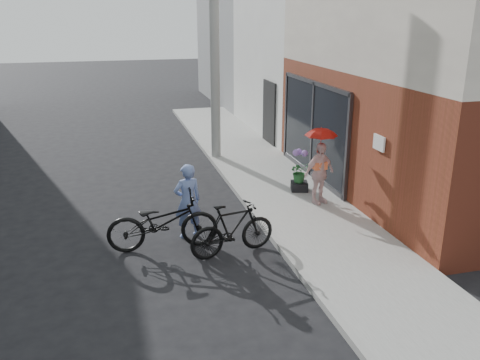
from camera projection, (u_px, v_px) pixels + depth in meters
name	position (u px, v px, depth m)	size (l,w,h in m)	color
ground	(228.00, 248.00, 9.72)	(80.00, 80.00, 0.00)	black
sidewalk	(294.00, 200.00, 12.05)	(2.20, 24.00, 0.12)	gray
curb	(247.00, 204.00, 11.76)	(0.12, 24.00, 0.12)	#9E9E99
plaster_building	(359.00, 34.00, 18.63)	(8.00, 6.00, 7.00)	white
east_building_far	(292.00, 28.00, 25.04)	(8.00, 8.00, 7.00)	gray
utility_pole	(214.00, 41.00, 14.37)	(0.28, 0.28, 7.00)	#9E9E99
officer	(188.00, 201.00, 9.99)	(0.55, 0.36, 1.52)	#6B81BF
bike_left	(163.00, 222.00, 9.54)	(0.73, 2.08, 1.09)	black
bike_right	(233.00, 229.00, 9.34)	(0.47, 1.68, 1.01)	black
kimono_woman	(319.00, 173.00, 11.47)	(0.83, 0.35, 1.42)	#F2CCCB
parasol	(321.00, 129.00, 11.15)	(0.69, 0.69, 0.61)	red
planter	(299.00, 186.00, 12.47)	(0.40, 0.40, 0.21)	black
potted_plant	(300.00, 172.00, 12.35)	(0.48, 0.41, 0.53)	#26602E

